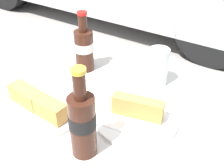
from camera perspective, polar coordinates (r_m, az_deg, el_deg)
bistro_table at (r=0.96m, az=-1.28°, el=-10.54°), size 0.79×0.79×0.72m
cola_bottle_left at (r=0.66m, az=-6.03°, el=-7.79°), size 0.07×0.07×0.24m
cola_bottle_right at (r=0.99m, az=-5.70°, el=7.29°), size 0.07×0.07×0.22m
drinking_glass at (r=0.93m, az=9.30°, el=3.17°), size 0.07×0.07×0.13m
lunch_plate_near at (r=0.84m, az=-14.88°, el=-4.72°), size 0.25×0.25×0.07m
lunch_plate_far at (r=0.80m, az=5.04°, el=-6.26°), size 0.24×0.24×0.07m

